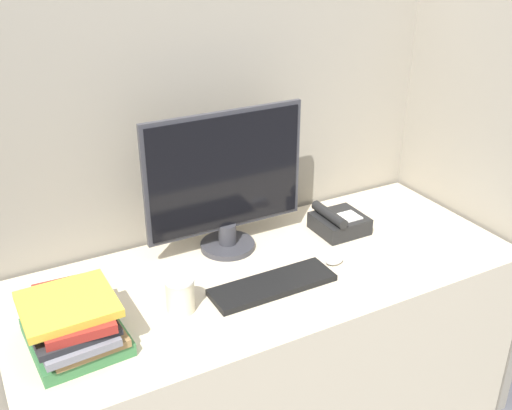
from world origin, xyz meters
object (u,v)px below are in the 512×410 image
Objects in this scene: keyboard at (273,285)px; desk_telephone at (338,222)px; monitor at (226,184)px; coffee_cup at (180,294)px; mouse at (334,260)px; book_stack at (73,323)px.

desk_telephone is at bearing 27.56° from keyboard.
monitor is 5.09× the size of coffee_cup.
desk_telephone is (0.14, 0.18, 0.02)m from mouse.
book_stack is at bearing -179.62° from mouse.
monitor is 0.43m from coffee_cup.
monitor is at bearing 24.84° from book_stack.
book_stack is (-0.31, -0.01, 0.01)m from coffee_cup.
monitor is 0.44m from mouse.
coffee_cup is 0.62× the size of desk_telephone.
keyboard is at bearing -87.00° from monitor.
mouse is 0.23m from desk_telephone.
mouse is at bearing 0.38° from book_stack.
keyboard is 3.62× the size of coffee_cup.
monitor is at bearing 168.14° from desk_telephone.
desk_telephone is at bearing 14.56° from coffee_cup.
monitor is 8.79× the size of mouse.
coffee_cup is (-0.28, -0.27, -0.19)m from monitor.
book_stack is (-0.86, -0.01, 0.06)m from mouse.
desk_telephone is at bearing 10.58° from book_stack.
keyboard is 1.31× the size of book_stack.
coffee_cup is 0.72m from desk_telephone.
desk_telephone is (1.00, 0.19, -0.03)m from book_stack.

